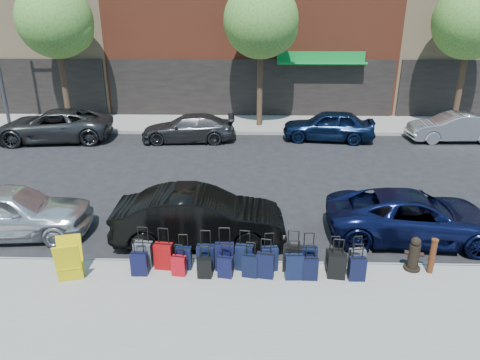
{
  "coord_description": "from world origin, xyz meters",
  "views": [
    {
      "loc": [
        0.08,
        -13.48,
        5.75
      ],
      "look_at": [
        -0.25,
        -1.5,
        1.13
      ],
      "focal_mm": 32.0,
      "sensor_mm": 36.0,
      "label": 1
    }
  ],
  "objects_px": {
    "fire_hydrant": "(414,255)",
    "display_rack": "(69,260)",
    "car_near_2": "(414,216)",
    "car_far_1": "(188,128)",
    "tree_center": "(264,23)",
    "car_far_3": "(453,127)",
    "car_near_1": "(200,217)",
    "car_far_2": "(328,125)",
    "tree_left": "(58,23)",
    "tree_right": "(475,23)",
    "suitcase_front_5": "(244,257)",
    "car_near_0": "(9,211)",
    "car_far_0": "(53,126)",
    "bollard": "(432,255)"
  },
  "relations": [
    {
      "from": "car_near_2",
      "to": "car_far_2",
      "type": "xyz_separation_m",
      "value": [
        -0.7,
        9.9,
        0.09
      ]
    },
    {
      "from": "suitcase_front_5",
      "to": "car_near_0",
      "type": "bearing_deg",
      "value": 173.91
    },
    {
      "from": "suitcase_front_5",
      "to": "car_far_1",
      "type": "relative_size",
      "value": 0.22
    },
    {
      "from": "tree_left",
      "to": "car_near_2",
      "type": "relative_size",
      "value": 1.55
    },
    {
      "from": "display_rack",
      "to": "car_far_1",
      "type": "bearing_deg",
      "value": 70.01
    },
    {
      "from": "suitcase_front_5",
      "to": "car_near_1",
      "type": "bearing_deg",
      "value": 137.91
    },
    {
      "from": "car_far_1",
      "to": "car_far_3",
      "type": "distance_m",
      "value": 12.85
    },
    {
      "from": "car_near_1",
      "to": "car_near_2",
      "type": "xyz_separation_m",
      "value": [
        5.8,
        0.41,
        -0.09
      ]
    },
    {
      "from": "tree_center",
      "to": "tree_right",
      "type": "xyz_separation_m",
      "value": [
        10.5,
        0.0,
        0.0
      ]
    },
    {
      "from": "fire_hydrant",
      "to": "display_rack",
      "type": "relative_size",
      "value": 0.87
    },
    {
      "from": "display_rack",
      "to": "car_far_0",
      "type": "height_order",
      "value": "car_far_0"
    },
    {
      "from": "display_rack",
      "to": "tree_right",
      "type": "bearing_deg",
      "value": 29.13
    },
    {
      "from": "car_near_1",
      "to": "car_far_2",
      "type": "height_order",
      "value": "car_far_2"
    },
    {
      "from": "display_rack",
      "to": "car_far_1",
      "type": "distance_m",
      "value": 12.01
    },
    {
      "from": "tree_left",
      "to": "tree_right",
      "type": "height_order",
      "value": "same"
    },
    {
      "from": "tree_left",
      "to": "display_rack",
      "type": "xyz_separation_m",
      "value": [
        5.88,
        -14.8,
        -4.78
      ]
    },
    {
      "from": "tree_right",
      "to": "car_far_0",
      "type": "height_order",
      "value": "tree_right"
    },
    {
      "from": "tree_left",
      "to": "car_near_0",
      "type": "distance_m",
      "value": 13.79
    },
    {
      "from": "car_near_1",
      "to": "car_far_3",
      "type": "relative_size",
      "value": 1.07
    },
    {
      "from": "tree_center",
      "to": "car_far_1",
      "type": "xyz_separation_m",
      "value": [
        -3.63,
        -2.84,
        -4.76
      ]
    },
    {
      "from": "bollard",
      "to": "tree_right",
      "type": "bearing_deg",
      "value": 64.37
    },
    {
      "from": "tree_left",
      "to": "car_far_3",
      "type": "xyz_separation_m",
      "value": [
        19.71,
        -2.48,
        -4.72
      ]
    },
    {
      "from": "tree_right",
      "to": "tree_left",
      "type": "bearing_deg",
      "value": 180.0
    },
    {
      "from": "bollard",
      "to": "car_near_1",
      "type": "relative_size",
      "value": 0.19
    },
    {
      "from": "tree_right",
      "to": "suitcase_front_5",
      "type": "height_order",
      "value": "tree_right"
    },
    {
      "from": "car_near_2",
      "to": "car_far_1",
      "type": "relative_size",
      "value": 1.05
    },
    {
      "from": "bollard",
      "to": "tree_left",
      "type": "bearing_deg",
      "value": 134.61
    },
    {
      "from": "tree_right",
      "to": "car_near_1",
      "type": "height_order",
      "value": "tree_right"
    },
    {
      "from": "tree_left",
      "to": "car_far_0",
      "type": "xyz_separation_m",
      "value": [
        0.32,
        -2.96,
        -4.65
      ]
    },
    {
      "from": "fire_hydrant",
      "to": "suitcase_front_5",
      "type": "bearing_deg",
      "value": -162.02
    },
    {
      "from": "bollard",
      "to": "car_far_3",
      "type": "height_order",
      "value": "car_far_3"
    },
    {
      "from": "tree_center",
      "to": "car_far_3",
      "type": "relative_size",
      "value": 1.72
    },
    {
      "from": "car_near_2",
      "to": "fire_hydrant",
      "type": "bearing_deg",
      "value": 164.7
    },
    {
      "from": "bollard",
      "to": "car_near_0",
      "type": "height_order",
      "value": "car_near_0"
    },
    {
      "from": "bollard",
      "to": "car_near_2",
      "type": "bearing_deg",
      "value": 82.46
    },
    {
      "from": "car_near_0",
      "to": "car_far_0",
      "type": "relative_size",
      "value": 0.79
    },
    {
      "from": "tree_right",
      "to": "car_near_2",
      "type": "height_order",
      "value": "tree_right"
    },
    {
      "from": "display_rack",
      "to": "car_near_0",
      "type": "bearing_deg",
      "value": 123.34
    },
    {
      "from": "bollard",
      "to": "car_far_2",
      "type": "xyz_separation_m",
      "value": [
        -0.45,
        11.83,
        0.15
      ]
    },
    {
      "from": "bollard",
      "to": "car_far_1",
      "type": "height_order",
      "value": "car_far_1"
    },
    {
      "from": "tree_center",
      "to": "car_far_2",
      "type": "distance_m",
      "value": 6.17
    },
    {
      "from": "car_far_3",
      "to": "car_far_2",
      "type": "bearing_deg",
      "value": -91.55
    },
    {
      "from": "car_far_2",
      "to": "display_rack",
      "type": "bearing_deg",
      "value": -25.44
    },
    {
      "from": "tree_right",
      "to": "car_far_2",
      "type": "xyz_separation_m",
      "value": [
        -7.32,
        -2.49,
        -4.67
      ]
    },
    {
      "from": "fire_hydrant",
      "to": "bollard",
      "type": "bearing_deg",
      "value": -1.43
    },
    {
      "from": "bollard",
      "to": "tree_center",
      "type": "bearing_deg",
      "value": 104.22
    },
    {
      "from": "tree_left",
      "to": "car_near_1",
      "type": "distance_m",
      "value": 16.1
    },
    {
      "from": "car_near_2",
      "to": "display_rack",
      "type": "bearing_deg",
      "value": 109.64
    },
    {
      "from": "tree_right",
      "to": "car_near_2",
      "type": "distance_m",
      "value": 14.83
    },
    {
      "from": "car_near_0",
      "to": "car_far_3",
      "type": "height_order",
      "value": "car_near_0"
    }
  ]
}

